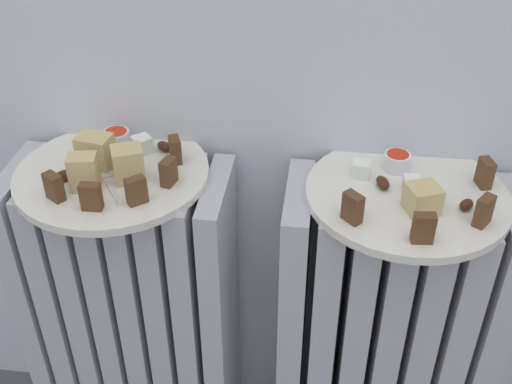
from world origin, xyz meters
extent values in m
cube|color=#B2B2B7|center=(-0.36, 0.28, 0.31)|extent=(0.03, 0.17, 0.56)
cube|color=#B2B2B7|center=(-0.32, 0.28, 0.31)|extent=(0.03, 0.17, 0.56)
cube|color=#B2B2B7|center=(-0.27, 0.28, 0.31)|extent=(0.03, 0.17, 0.56)
cube|color=#B2B2B7|center=(-0.23, 0.28, 0.31)|extent=(0.03, 0.17, 0.56)
cube|color=#B2B2B7|center=(-0.19, 0.28, 0.31)|extent=(0.03, 0.17, 0.56)
cube|color=#B2B2B7|center=(-0.14, 0.28, 0.31)|extent=(0.03, 0.17, 0.56)
cube|color=#B2B2B7|center=(-0.10, 0.28, 0.31)|extent=(0.03, 0.17, 0.56)
cube|color=#B2B2B7|center=(-0.06, 0.28, 0.31)|extent=(0.03, 0.17, 0.56)
cube|color=#B2B2B7|center=(0.06, 0.28, 0.31)|extent=(0.04, 0.17, 0.56)
cube|color=#B2B2B7|center=(0.11, 0.28, 0.31)|extent=(0.04, 0.17, 0.56)
cube|color=#B2B2B7|center=(0.16, 0.28, 0.31)|extent=(0.04, 0.17, 0.56)
cube|color=#B2B2B7|center=(0.21, 0.28, 0.31)|extent=(0.04, 0.17, 0.56)
cube|color=#B2B2B7|center=(0.26, 0.28, 0.31)|extent=(0.04, 0.17, 0.56)
cube|color=#B2B2B7|center=(0.31, 0.28, 0.31)|extent=(0.04, 0.17, 0.56)
cube|color=#B2B2B7|center=(0.36, 0.28, 0.31)|extent=(0.04, 0.17, 0.56)
cylinder|color=silver|center=(-0.21, 0.28, 0.60)|extent=(0.28, 0.28, 0.01)
cylinder|color=silver|center=(0.21, 0.28, 0.60)|extent=(0.28, 0.28, 0.01)
cube|color=#56351E|center=(-0.26, 0.20, 0.63)|extent=(0.03, 0.03, 0.04)
cube|color=#56351E|center=(-0.20, 0.19, 0.63)|extent=(0.03, 0.02, 0.04)
cube|color=#56351E|center=(-0.15, 0.21, 0.63)|extent=(0.03, 0.03, 0.04)
cube|color=#56351E|center=(-0.12, 0.26, 0.63)|extent=(0.02, 0.03, 0.04)
cube|color=#56351E|center=(-0.12, 0.32, 0.63)|extent=(0.02, 0.03, 0.04)
cube|color=tan|center=(-0.18, 0.26, 0.63)|extent=(0.05, 0.05, 0.05)
cube|color=tan|center=(-0.23, 0.29, 0.63)|extent=(0.05, 0.04, 0.05)
cube|color=tan|center=(-0.23, 0.23, 0.63)|extent=(0.04, 0.04, 0.05)
cube|color=white|center=(-0.20, 0.31, 0.62)|extent=(0.02, 0.02, 0.02)
cube|color=white|center=(-0.18, 0.33, 0.62)|extent=(0.04, 0.04, 0.03)
ellipsoid|color=#3D1E0F|center=(-0.15, 0.34, 0.61)|extent=(0.03, 0.03, 0.02)
ellipsoid|color=#3D1E0F|center=(-0.27, 0.25, 0.61)|extent=(0.03, 0.03, 0.02)
cylinder|color=white|center=(-0.22, 0.35, 0.62)|extent=(0.04, 0.04, 0.02)
cylinder|color=red|center=(-0.22, 0.35, 0.63)|extent=(0.03, 0.03, 0.01)
cube|color=#56351E|center=(0.13, 0.20, 0.63)|extent=(0.03, 0.03, 0.04)
cube|color=#56351E|center=(0.22, 0.17, 0.63)|extent=(0.03, 0.02, 0.04)
cube|color=#56351E|center=(0.30, 0.22, 0.63)|extent=(0.03, 0.03, 0.04)
cube|color=#56351E|center=(0.31, 0.31, 0.63)|extent=(0.02, 0.03, 0.04)
cube|color=tan|center=(0.22, 0.24, 0.63)|extent=(0.05, 0.05, 0.04)
cube|color=white|center=(0.21, 0.28, 0.62)|extent=(0.02, 0.02, 0.02)
cube|color=white|center=(0.15, 0.31, 0.62)|extent=(0.03, 0.03, 0.02)
ellipsoid|color=#3D1E0F|center=(0.18, 0.29, 0.61)|extent=(0.02, 0.03, 0.01)
ellipsoid|color=#3D1E0F|center=(0.28, 0.25, 0.61)|extent=(0.03, 0.03, 0.01)
cylinder|color=white|center=(0.20, 0.33, 0.62)|extent=(0.04, 0.04, 0.02)
cylinder|color=red|center=(0.20, 0.33, 0.63)|extent=(0.03, 0.03, 0.01)
cube|color=silver|center=(-0.19, 0.22, 0.61)|extent=(0.04, 0.06, 0.00)
cube|color=silver|center=(-0.22, 0.27, 0.61)|extent=(0.03, 0.03, 0.00)
camera|label=1|loc=(0.09, -0.45, 1.10)|focal=44.20mm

